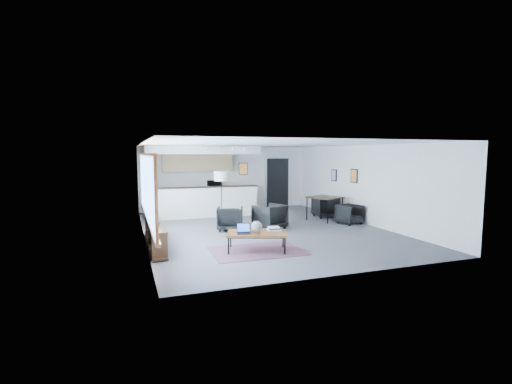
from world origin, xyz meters
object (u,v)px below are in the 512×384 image
object	(u,v)px
coffee_table	(257,234)
armchair_right	(270,215)
microwave	(215,183)
ceramic_pot	(257,227)
armchair_left	(230,217)
dining_chair_near	(350,215)
dining_table	(325,199)
book_stack	(274,229)
floor_lamp	(221,178)
laptop	(244,230)
dining_chair_far	(325,208)

from	to	relation	value
coffee_table	armchair_right	xyz separation A→B (m)	(1.26, 2.36, -0.00)
armchair_right	microwave	world-z (taller)	microwave
ceramic_pot	armchair_left	size ratio (longest dim) A/B	0.35
armchair_right	dining_chair_near	distance (m)	2.79
dining_table	book_stack	bearing A→B (deg)	-136.01
floor_lamp	microwave	world-z (taller)	floor_lamp
book_stack	armchair_left	world-z (taller)	armchair_left
armchair_right	dining_chair_near	size ratio (longest dim) A/B	1.39
armchair_left	microwave	size ratio (longest dim) A/B	1.45
coffee_table	laptop	xyz separation A→B (m)	(-0.32, 0.01, 0.10)
ceramic_pot	microwave	size ratio (longest dim) A/B	0.51
armchair_right	ceramic_pot	bearing A→B (deg)	38.68
book_stack	microwave	xyz separation A→B (m)	(0.03, 6.42, 0.61)
laptop	armchair_right	distance (m)	2.83
coffee_table	armchair_right	distance (m)	2.67
armchair_right	dining_chair_near	xyz separation A→B (m)	(2.78, -0.15, -0.12)
armchair_left	ceramic_pot	bearing A→B (deg)	106.87
laptop	dining_table	distance (m)	4.98
coffee_table	book_stack	size ratio (longest dim) A/B	4.53
dining_chair_far	armchair_right	bearing A→B (deg)	31.17
coffee_table	dining_chair_near	world-z (taller)	dining_chair_near
floor_lamp	laptop	bearing A→B (deg)	-96.69
ceramic_pot	book_stack	bearing A→B (deg)	8.02
dining_chair_near	coffee_table	bearing A→B (deg)	-165.71
dining_chair_near	dining_chair_far	size ratio (longest dim) A/B	0.86
armchair_left	dining_chair_far	size ratio (longest dim) A/B	1.11
coffee_table	armchair_left	bearing A→B (deg)	108.66
coffee_table	ceramic_pot	size ratio (longest dim) A/B	5.78
dining_chair_far	floor_lamp	bearing A→B (deg)	1.12
coffee_table	dining_table	size ratio (longest dim) A/B	1.21
floor_lamp	dining_chair_far	size ratio (longest dim) A/B	2.46
laptop	dining_table	world-z (taller)	dining_table
book_stack	dining_chair_near	bearing A→B (deg)	31.13
dining_table	laptop	bearing A→B (deg)	-142.00
dining_table	coffee_table	bearing A→B (deg)	-139.49
microwave	floor_lamp	bearing A→B (deg)	-99.32
laptop	book_stack	bearing A→B (deg)	14.66
laptop	dining_table	xyz separation A→B (m)	(3.92, 3.06, 0.23)
dining_chair_far	dining_table	bearing A→B (deg)	64.00
book_stack	floor_lamp	size ratio (longest dim) A/B	0.20
ceramic_pot	microwave	distance (m)	6.53
coffee_table	dining_chair_near	distance (m)	4.61
coffee_table	dining_table	xyz separation A→B (m)	(3.60, 3.07, 0.33)
armchair_left	armchair_right	xyz separation A→B (m)	(1.21, -0.22, 0.03)
floor_lamp	dining_chair_far	xyz separation A→B (m)	(3.79, -0.35, -1.15)
laptop	microwave	xyz separation A→B (m)	(0.81, 6.45, 0.59)
microwave	armchair_left	bearing A→B (deg)	-97.81
coffee_table	floor_lamp	size ratio (longest dim) A/B	0.91
armchair_right	dining_table	world-z (taller)	armchair_right
armchair_left	floor_lamp	world-z (taller)	floor_lamp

